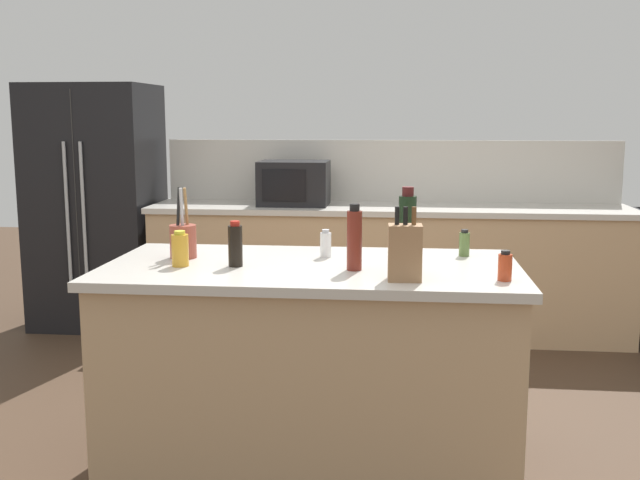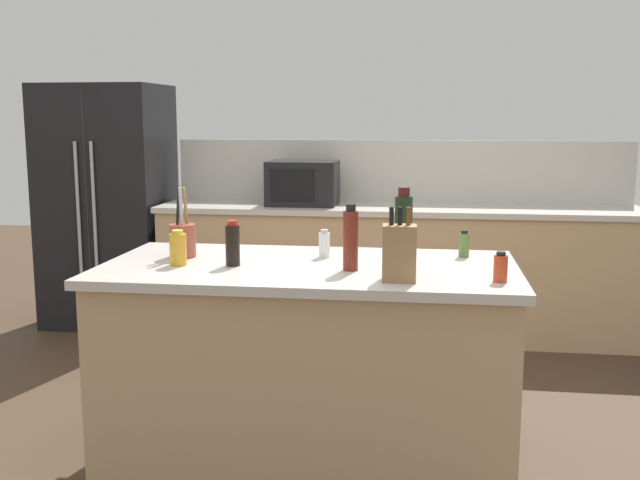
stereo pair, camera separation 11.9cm
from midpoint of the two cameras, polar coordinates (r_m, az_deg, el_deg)
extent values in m
plane|color=#473323|center=(3.55, 0.19, -16.93)|extent=(14.00, 14.00, 0.00)
cube|color=tan|center=(5.47, 6.44, -2.53)|extent=(3.40, 0.62, 0.90)
cube|color=beige|center=(5.39, 6.53, 2.36)|extent=(3.44, 0.66, 0.04)
cube|color=beige|center=(5.68, 6.67, 5.24)|extent=(3.40, 0.03, 0.46)
cube|color=tan|center=(3.37, 0.19, -10.06)|extent=(1.73, 0.86, 0.90)
cube|color=beige|center=(3.25, 0.20, -2.22)|extent=(1.79, 0.92, 0.04)
cube|color=black|center=(5.92, -15.28, 2.57)|extent=(0.88, 0.72, 1.81)
cube|color=#2D2D2D|center=(5.59, -16.73, 2.12)|extent=(0.01, 0.00, 1.72)
cylinder|color=#ADB2B7|center=(5.60, -17.36, 2.10)|extent=(0.02, 0.02, 1.00)
cylinder|color=#ADB2B7|center=(5.55, -16.24, 2.09)|extent=(0.02, 0.02, 1.00)
cube|color=black|center=(5.43, -0.68, 4.37)|extent=(0.50, 0.38, 0.32)
cube|color=black|center=(5.25, -1.49, 4.19)|extent=(0.31, 0.01, 0.22)
cube|color=#936B47|center=(2.92, 7.23, -1.01)|extent=(0.13, 0.10, 0.22)
cylinder|color=black|center=(2.90, 6.64, 1.83)|extent=(0.02, 0.02, 0.07)
cylinder|color=black|center=(2.90, 7.29, 1.82)|extent=(0.02, 0.02, 0.07)
cylinder|color=brown|center=(2.90, 7.93, 1.80)|extent=(0.02, 0.02, 0.07)
cylinder|color=brown|center=(3.45, -9.46, -0.05)|extent=(0.12, 0.12, 0.15)
cylinder|color=olive|center=(3.43, -9.24, 2.52)|extent=(0.01, 0.05, 0.18)
cylinder|color=black|center=(3.44, -9.79, 2.51)|extent=(0.01, 0.05, 0.18)
cylinder|color=#B2B2B7|center=(3.41, -9.57, 2.47)|extent=(0.01, 0.03, 0.18)
cylinder|color=black|center=(3.07, 7.47, 0.39)|extent=(0.07, 0.07, 0.31)
cylinder|color=#4C1919|center=(3.05, 7.54, 3.66)|extent=(0.05, 0.05, 0.04)
cylinder|color=silver|center=(3.40, 1.34, -0.39)|extent=(0.05, 0.05, 0.11)
cylinder|color=#B2B2B7|center=(3.39, 1.34, 0.68)|extent=(0.03, 0.03, 0.02)
cylinder|color=black|center=(3.21, -5.62, -0.43)|extent=(0.06, 0.06, 0.17)
cylinder|color=#B22319|center=(3.20, -5.65, 1.30)|extent=(0.04, 0.04, 0.02)
cylinder|color=gold|center=(3.26, -9.74, -0.73)|extent=(0.07, 0.07, 0.14)
cylinder|color=gold|center=(3.25, -9.78, 0.60)|extent=(0.05, 0.05, 0.02)
cylinder|color=#567038|center=(3.48, 11.88, -0.40)|extent=(0.05, 0.05, 0.11)
cylinder|color=black|center=(3.47, 11.92, 0.61)|extent=(0.03, 0.03, 0.02)
cylinder|color=maroon|center=(3.10, 3.45, -0.07)|extent=(0.06, 0.06, 0.25)
cylinder|color=black|center=(3.08, 3.47, 2.48)|extent=(0.04, 0.04, 0.03)
cylinder|color=#B73D1E|center=(2.99, 14.70, -2.14)|extent=(0.05, 0.05, 0.10)
cylinder|color=black|center=(2.97, 14.75, -1.01)|extent=(0.04, 0.04, 0.02)
camera|label=1|loc=(0.06, -89.05, 0.16)|focal=42.00mm
camera|label=2|loc=(0.06, 90.95, -0.16)|focal=42.00mm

